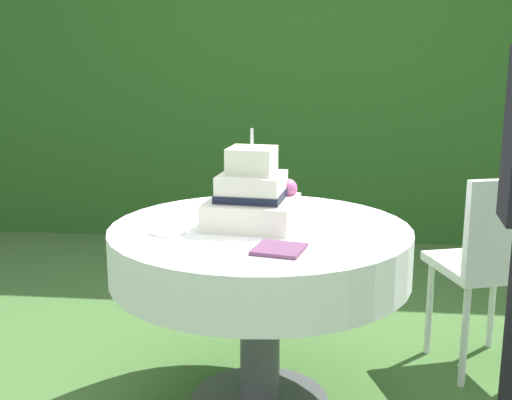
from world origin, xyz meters
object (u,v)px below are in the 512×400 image
wedding_cake (253,197)px  serving_plate_far (342,223)px  cake_table (260,256)px  garden_chair (495,256)px  serving_plate_near (168,231)px  napkin_stack (279,249)px

wedding_cake → serving_plate_far: wedding_cake is taller
cake_table → wedding_cake: size_ratio=3.09×
wedding_cake → serving_plate_far: size_ratio=3.46×
wedding_cake → garden_chair: wedding_cake is taller
serving_plate_near → napkin_stack: 0.46m
cake_table → garden_chair: size_ratio=1.28×
wedding_cake → napkin_stack: size_ratio=2.31×
cake_table → serving_plate_far: (0.31, 0.06, 0.12)m
wedding_cake → serving_plate_near: 0.35m
garden_chair → serving_plate_near: bearing=-159.6°
serving_plate_far → wedding_cake: bearing=-173.2°
wedding_cake → serving_plate_near: (-0.29, -0.15, -0.10)m
wedding_cake → serving_plate_far: bearing=6.8°
wedding_cake → napkin_stack: bearing=-69.2°
cake_table → napkin_stack: bearing=-72.9°
cake_table → serving_plate_far: bearing=11.7°
wedding_cake → serving_plate_far: 0.36m
napkin_stack → garden_chair: bearing=37.2°
serving_plate_far → garden_chair: garden_chair is taller
garden_chair → serving_plate_far: bearing=-156.0°
wedding_cake → serving_plate_near: bearing=-153.4°
serving_plate_near → garden_chair: 1.39m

